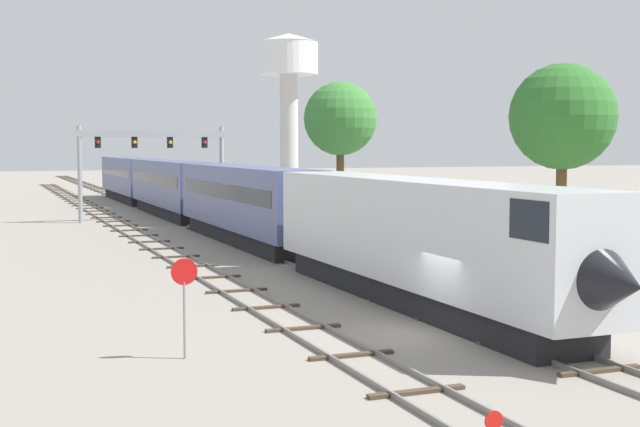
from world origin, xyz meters
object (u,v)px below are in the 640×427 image
object	(u,v)px
stop_sign	(184,294)
trackside_tree_left	(340,120)
water_tower	(289,71)
trackside_tree_mid	(563,118)
passenger_train	(200,192)
signal_gantry	(153,152)

from	to	relation	value
stop_sign	trackside_tree_left	size ratio (longest dim) A/B	0.27
stop_sign	water_tower	bearing A→B (deg)	68.98
water_tower	trackside_tree_mid	size ratio (longest dim) A/B	2.12
passenger_train	stop_sign	size ratio (longest dim) A/B	31.63
trackside_tree_left	trackside_tree_mid	bearing A→B (deg)	-78.21
trackside_tree_left	signal_gantry	bearing A→B (deg)	131.55
trackside_tree_left	trackside_tree_mid	size ratio (longest dim) A/B	1.03
passenger_train	trackside_tree_left	world-z (taller)	trackside_tree_left
signal_gantry	water_tower	bearing A→B (deg)	58.98
passenger_train	trackside_tree_mid	distance (m)	29.48
water_tower	trackside_tree_left	size ratio (longest dim) A/B	2.06
passenger_train	signal_gantry	world-z (taller)	signal_gantry
signal_gantry	water_tower	world-z (taller)	water_tower
water_tower	signal_gantry	bearing A→B (deg)	-121.02
passenger_train	water_tower	distance (m)	61.02
signal_gantry	passenger_train	bearing A→B (deg)	-71.66
stop_sign	trackside_tree_mid	world-z (taller)	trackside_tree_mid
signal_gantry	stop_sign	bearing A→B (deg)	-99.46
water_tower	trackside_tree_mid	bearing A→B (deg)	-99.08
trackside_tree_left	trackside_tree_mid	xyz separation A→B (m)	(4.19, -20.09, -0.42)
passenger_train	trackside_tree_mid	bearing A→B (deg)	-63.13
passenger_train	stop_sign	bearing A→B (deg)	-104.13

